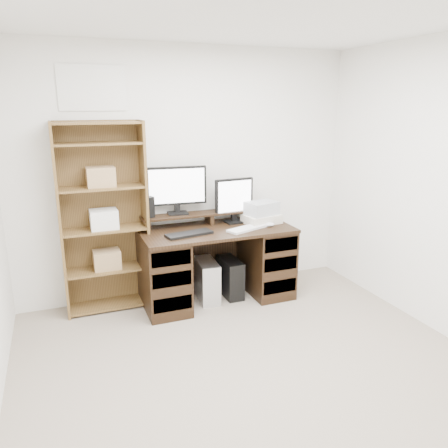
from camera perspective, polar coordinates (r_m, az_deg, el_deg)
room at (r=2.68m, az=7.71°, el=0.36°), size 3.54×4.04×2.54m
desk at (r=4.43m, az=-1.00°, el=-5.06°), size 1.50×0.70×0.75m
riser_shelf at (r=4.49m, az=-1.95°, el=1.24°), size 1.40×0.22×0.12m
monitor_wide at (r=4.38m, az=-6.20°, el=4.75°), size 0.60×0.17×0.48m
monitor_small at (r=4.50m, az=1.33°, el=3.33°), size 0.42×0.17×0.46m
speaker at (r=4.31m, az=-9.75°, el=2.20°), size 0.10×0.10×0.21m
keyboard_black at (r=4.11m, az=-4.57°, el=-1.31°), size 0.46×0.22×0.02m
keyboard_white at (r=4.30m, az=3.20°, el=-0.54°), size 0.48×0.29×0.02m
mouse at (r=4.41m, az=6.00°, el=-0.06°), size 0.12×0.10×0.04m
printer at (r=4.53m, az=4.92°, el=0.70°), size 0.39×0.32×0.09m
basket at (r=4.50m, az=4.95°, el=2.07°), size 0.36×0.29×0.13m
tower_silver at (r=4.48m, az=-2.25°, el=-7.36°), size 0.22×0.43×0.41m
tower_black at (r=4.58m, az=0.82°, el=-6.98°), size 0.17×0.39×0.39m
bookshelf at (r=4.25m, az=-15.47°, el=0.93°), size 0.80×0.30×1.80m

